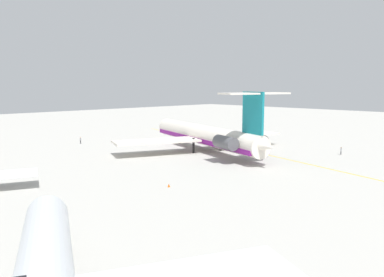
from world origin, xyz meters
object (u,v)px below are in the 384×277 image
(main_jetliner, at_px, (207,135))
(ground_crew_near_tail, at_px, (80,139))
(ground_crew_near_nose, at_px, (341,150))
(safety_cone_nose, at_px, (169,185))
(ground_crew_portside, at_px, (227,132))

(main_jetliner, bearing_deg, ground_crew_near_tail, 41.20)
(ground_crew_near_nose, height_order, safety_cone_nose, ground_crew_near_nose)
(main_jetliner, height_order, ground_crew_near_nose, main_jetliner)
(ground_crew_near_nose, relative_size, ground_crew_near_tail, 0.95)
(main_jetliner, xyz_separation_m, ground_crew_portside, (15.11, -24.65, -2.70))
(main_jetliner, xyz_separation_m, ground_crew_near_tail, (31.71, 14.85, -2.69))
(ground_crew_near_tail, bearing_deg, main_jetliner, -93.90)
(ground_crew_near_nose, relative_size, ground_crew_portside, 0.96)
(ground_crew_near_nose, bearing_deg, main_jetliner, -136.83)
(ground_crew_near_tail, relative_size, ground_crew_portside, 1.01)
(ground_crew_near_tail, xyz_separation_m, safety_cone_nose, (-49.24, 12.01, -0.86))
(main_jetliner, relative_size, ground_crew_near_tail, 26.38)
(ground_crew_near_tail, height_order, ground_crew_portside, ground_crew_near_tail)
(ground_crew_near_nose, xyz_separation_m, ground_crew_near_tail, (55.07, 33.06, 0.06))
(main_jetliner, height_order, safety_cone_nose, main_jetliner)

